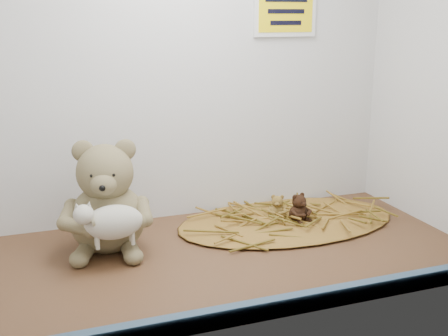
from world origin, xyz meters
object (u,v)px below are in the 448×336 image
object	(u,v)px
toy_lamb	(114,222)
mini_teddy_brown	(298,206)
main_teddy	(106,196)
mini_teddy_tan	(277,205)

from	to	relation	value
toy_lamb	mini_teddy_brown	distance (cm)	51.06
main_teddy	mini_teddy_tan	world-z (taller)	main_teddy
mini_teddy_tan	mini_teddy_brown	size ratio (longest dim) A/B	0.85
toy_lamb	mini_teddy_brown	bearing A→B (deg)	10.17
mini_teddy_brown	mini_teddy_tan	bearing A→B (deg)	116.45
toy_lamb	mini_teddy_tan	size ratio (longest dim) A/B	2.57
mini_teddy_tan	mini_teddy_brown	world-z (taller)	mini_teddy_brown
main_teddy	mini_teddy_brown	world-z (taller)	main_teddy
main_teddy	toy_lamb	distance (cm)	10.04
mini_teddy_tan	mini_teddy_brown	bearing A→B (deg)	-16.33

